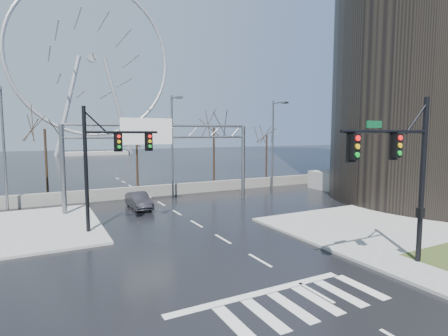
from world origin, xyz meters
TOP-DOWN VIEW (x-y plane):
  - ground at (0.00, 0.00)m, footprint 260.00×260.00m
  - sidewalk_right_ext at (10.00, 2.00)m, footprint 12.00×10.00m
  - sidewalk_far at (-11.00, 12.00)m, footprint 10.00×12.00m
  - tower_podium at (29.00, 8.00)m, footprint 22.00×18.00m
  - barrier_wall at (0.00, 20.00)m, footprint 52.00×0.50m
  - signal_mast_near at (5.14, -4.04)m, footprint 5.52×0.41m
  - signal_mast_far at (-5.87, 8.96)m, footprint 4.72×0.41m
  - sign_gantry at (-0.38, 14.96)m, footprint 16.36×0.40m
  - streetlight_left at (-12.00, 18.16)m, footprint 0.50×2.55m
  - streetlight_mid at (2.00, 18.16)m, footprint 0.50×2.55m
  - streetlight_right at (14.00, 18.16)m, footprint 0.50×2.55m
  - tree_left at (-9.00, 23.50)m, footprint 3.75×3.75m
  - tree_center at (0.00, 24.50)m, footprint 3.25×3.25m
  - tree_right at (9.00, 23.50)m, footprint 3.90×3.90m
  - tree_far_right at (17.00, 24.00)m, footprint 3.40×3.40m
  - ferris_wheel at (5.00, 95.00)m, footprint 45.00×6.00m
  - car at (-2.29, 14.92)m, footprint 1.51×4.13m

SIDE VIEW (x-z plane):
  - ground at x=0.00m, z-range 0.00..0.00m
  - sidewalk_right_ext at x=10.00m, z-range 0.00..0.15m
  - sidewalk_far at x=-11.00m, z-range 0.00..0.15m
  - barrier_wall at x=0.00m, z-range 0.00..1.10m
  - car at x=-2.29m, z-range 0.00..1.35m
  - tower_podium at x=29.00m, z-range 0.00..2.00m
  - signal_mast_far at x=-5.87m, z-range 0.83..8.83m
  - signal_mast_near at x=5.14m, z-range 0.87..8.87m
  - tree_center at x=0.00m, z-range 1.92..8.42m
  - sign_gantry at x=-0.38m, z-range 1.38..8.98m
  - tree_far_right at x=17.00m, z-range 2.01..8.81m
  - streetlight_left at x=-12.00m, z-range 0.89..10.89m
  - streetlight_mid at x=2.00m, z-range 0.89..10.89m
  - streetlight_right at x=14.00m, z-range 0.89..10.89m
  - tree_left at x=-9.00m, z-range 2.23..9.73m
  - tree_right at x=9.00m, z-range 2.32..10.12m
  - ferris_wheel at x=5.00m, z-range 0.68..51.59m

